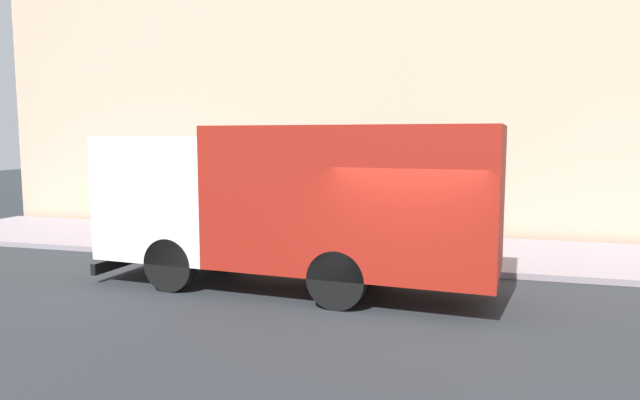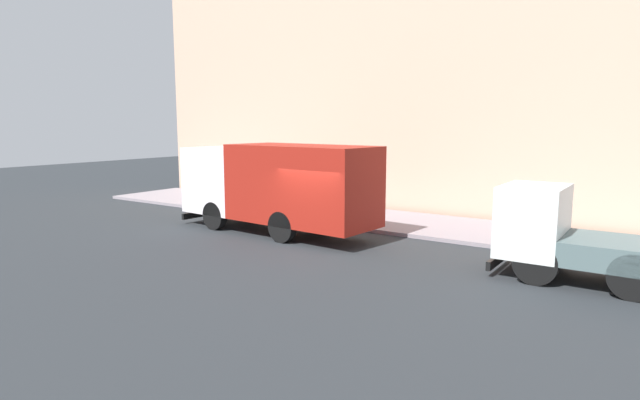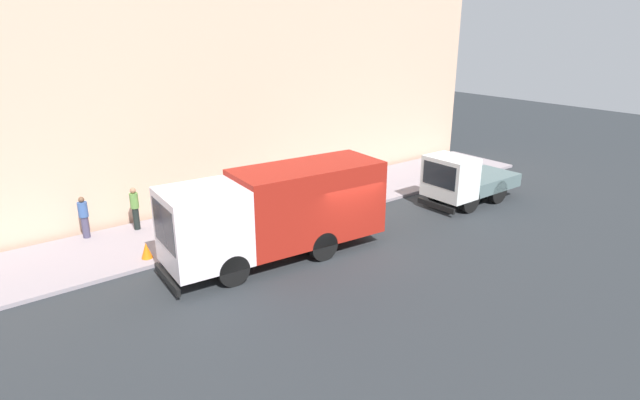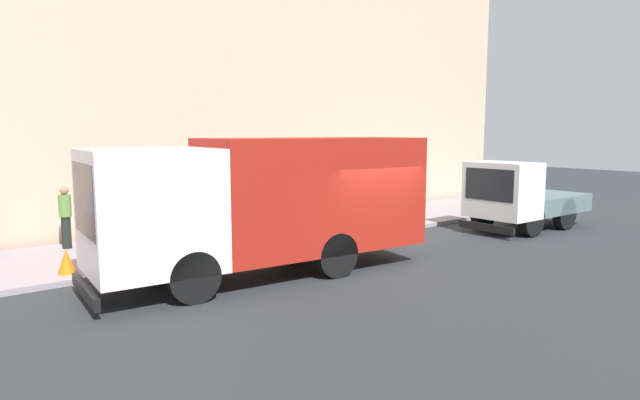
% 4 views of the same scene
% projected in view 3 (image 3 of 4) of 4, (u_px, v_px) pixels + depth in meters
% --- Properties ---
extents(ground, '(80.00, 80.00, 0.00)m').
position_uv_depth(ground, '(349.00, 251.00, 19.19)').
color(ground, '#272B2F').
extents(sidewalk, '(4.29, 30.00, 0.14)m').
position_uv_depth(sidewalk, '(273.00, 211.00, 23.02)').
color(sidewalk, gray).
rests_on(sidewalk, ground).
extents(building_facade, '(0.50, 30.00, 11.65)m').
position_uv_depth(building_facade, '(237.00, 73.00, 23.12)').
color(building_facade, '#D3AA8E').
rests_on(building_facade, ground).
extents(large_utility_truck, '(2.93, 8.13, 3.21)m').
position_uv_depth(large_utility_truck, '(277.00, 210.00, 18.05)').
color(large_utility_truck, white).
rests_on(large_utility_truck, ground).
extents(small_flatbed_truck, '(2.12, 4.89, 2.37)m').
position_uv_depth(small_flatbed_truck, '(464.00, 180.00, 23.75)').
color(small_flatbed_truck, silver).
rests_on(small_flatbed_truck, ground).
extents(pedestrian_walking, '(0.53, 0.53, 1.64)m').
position_uv_depth(pedestrian_walking, '(176.00, 201.00, 21.45)').
color(pedestrian_walking, '#4A3B4F').
rests_on(pedestrian_walking, sidewalk).
extents(pedestrian_standing, '(0.45, 0.45, 1.73)m').
position_uv_depth(pedestrian_standing, '(135.00, 207.00, 20.51)').
color(pedestrian_standing, black).
rests_on(pedestrian_standing, sidewalk).
extents(pedestrian_third, '(0.50, 0.50, 1.63)m').
position_uv_depth(pedestrian_third, '(84.00, 216.00, 19.74)').
color(pedestrian_third, '#423E57').
rests_on(pedestrian_third, sidewalk).
extents(traffic_cone_orange, '(0.40, 0.40, 0.57)m').
position_uv_depth(traffic_cone_orange, '(146.00, 250.00, 18.19)').
color(traffic_cone_orange, orange).
rests_on(traffic_cone_orange, sidewalk).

